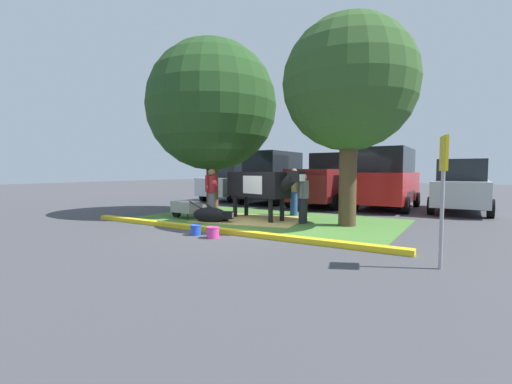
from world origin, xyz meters
name	(u,v)px	position (x,y,z in m)	size (l,w,h in m)	color
ground_plane	(239,229)	(0.00, 0.00, 0.00)	(80.00, 80.00, 0.00)	#424247
grass_island	(266,220)	(-0.17, 1.80, 0.01)	(8.23, 4.84, 0.02)	#477A33
curb_yellow	(216,230)	(-0.17, -0.77, 0.06)	(9.43, 0.24, 0.12)	yellow
hay_bedding	(251,220)	(-0.54, 1.49, 0.03)	(3.20, 2.40, 0.04)	tan
shade_tree_left	(212,106)	(-2.75, 2.27, 3.97)	(4.73, 4.73, 6.34)	brown
shade_tree_right	(349,85)	(2.41, 1.99, 4.00)	(3.75, 3.75, 5.91)	#4C3823
cow_holstein	(260,185)	(-0.32, 1.66, 1.14)	(3.06, 1.34, 1.60)	black
calf_lying	(211,215)	(-1.32, 0.43, 0.24)	(1.33, 0.75, 0.48)	black
person_handler	(303,197)	(1.16, 1.71, 0.81)	(0.34, 0.53, 1.52)	black
person_visitor_near	(294,190)	(0.12, 3.24, 0.90)	(0.51, 0.34, 1.67)	#23478C
person_visitor_far	(212,191)	(-2.04, 1.36, 0.89)	(0.34, 0.52, 1.66)	slate
wheelbarrow	(186,207)	(-2.61, 0.70, 0.39)	(1.61, 0.67, 0.63)	gray
parking_sign	(443,176)	(5.00, -1.49, 1.52)	(0.15, 0.43, 2.15)	#99999E
bucket_blue	(196,230)	(-0.38, -1.33, 0.13)	(0.28, 0.28, 0.25)	blue
bucket_pink	(213,232)	(0.23, -1.41, 0.14)	(0.32, 0.32, 0.27)	#EA3893
hatchback_white	(234,182)	(-5.46, 7.51, 0.98)	(2.04, 4.41, 2.02)	silver
suv_black	(274,177)	(-2.92, 7.32, 1.27)	(2.14, 4.61, 2.52)	black
pickup_truck_maroon	(328,181)	(-0.17, 7.48, 1.11)	(2.24, 5.41, 2.42)	maroon
suv_dark_grey	(388,178)	(2.47, 7.38, 1.27)	(2.14, 4.61, 2.52)	red
sedan_red	(461,187)	(5.13, 7.64, 0.98)	(2.04, 4.41, 2.02)	#B7B7BC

